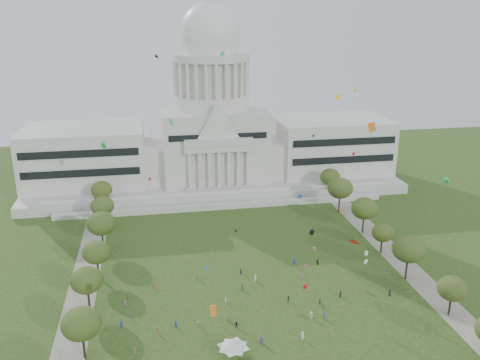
# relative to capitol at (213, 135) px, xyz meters

# --- Properties ---
(ground) EXTENTS (400.00, 400.00, 0.00)m
(ground) POSITION_rel_capitol_xyz_m (0.00, -113.59, -22.30)
(ground) COLOR #2F4517
(ground) RESTS_ON ground
(capitol) EXTENTS (160.00, 64.50, 91.30)m
(capitol) POSITION_rel_capitol_xyz_m (0.00, 0.00, 0.00)
(capitol) COLOR beige
(capitol) RESTS_ON ground
(path_left) EXTENTS (8.00, 160.00, 0.04)m
(path_left) POSITION_rel_capitol_xyz_m (-48.00, -83.59, -22.28)
(path_left) COLOR gray
(path_left) RESTS_ON ground
(path_right) EXTENTS (8.00, 160.00, 0.04)m
(path_right) POSITION_rel_capitol_xyz_m (48.00, -83.59, -22.28)
(path_right) COLOR gray
(path_right) RESTS_ON ground
(row_tree_l_1) EXTENTS (8.86, 8.86, 12.59)m
(row_tree_l_1) POSITION_rel_capitol_xyz_m (-44.07, -116.55, -13.34)
(row_tree_l_1) COLOR black
(row_tree_l_1) RESTS_ON ground
(row_tree_r_1) EXTENTS (7.58, 7.58, 10.78)m
(row_tree_r_1) POSITION_rel_capitol_xyz_m (46.22, -115.34, -14.64)
(row_tree_r_1) COLOR black
(row_tree_r_1) RESTS_ON ground
(row_tree_l_2) EXTENTS (8.42, 8.42, 11.97)m
(row_tree_l_2) POSITION_rel_capitol_xyz_m (-45.04, -96.29, -13.79)
(row_tree_l_2) COLOR black
(row_tree_l_2) RESTS_ON ground
(row_tree_r_2) EXTENTS (9.55, 9.55, 13.58)m
(row_tree_r_2) POSITION_rel_capitol_xyz_m (44.17, -96.15, -12.64)
(row_tree_r_2) COLOR black
(row_tree_r_2) RESTS_ON ground
(row_tree_l_3) EXTENTS (8.12, 8.12, 11.55)m
(row_tree_l_3) POSITION_rel_capitol_xyz_m (-44.09, -79.67, -14.09)
(row_tree_l_3) COLOR black
(row_tree_l_3) RESTS_ON ground
(row_tree_r_3) EXTENTS (7.01, 7.01, 9.98)m
(row_tree_r_3) POSITION_rel_capitol_xyz_m (44.40, -79.10, -15.21)
(row_tree_r_3) COLOR black
(row_tree_r_3) RESTS_ON ground
(row_tree_l_4) EXTENTS (9.29, 9.29, 13.21)m
(row_tree_l_4) POSITION_rel_capitol_xyz_m (-44.08, -61.17, -12.90)
(row_tree_l_4) COLOR black
(row_tree_l_4) RESTS_ON ground
(row_tree_r_4) EXTENTS (9.19, 9.19, 13.06)m
(row_tree_r_4) POSITION_rel_capitol_xyz_m (44.76, -63.55, -13.01)
(row_tree_r_4) COLOR black
(row_tree_r_4) RESTS_ON ground
(row_tree_l_5) EXTENTS (8.33, 8.33, 11.85)m
(row_tree_l_5) POSITION_rel_capitol_xyz_m (-45.22, -42.58, -13.88)
(row_tree_l_5) COLOR black
(row_tree_l_5) RESTS_ON ground
(row_tree_r_5) EXTENTS (9.82, 9.82, 13.96)m
(row_tree_r_5) POSITION_rel_capitol_xyz_m (43.49, -43.40, -12.37)
(row_tree_r_5) COLOR black
(row_tree_r_5) RESTS_ON ground
(row_tree_l_6) EXTENTS (8.19, 8.19, 11.64)m
(row_tree_l_6) POSITION_rel_capitol_xyz_m (-46.87, -24.45, -14.02)
(row_tree_l_6) COLOR black
(row_tree_l_6) RESTS_ON ground
(row_tree_r_6) EXTENTS (8.42, 8.42, 11.97)m
(row_tree_r_6) POSITION_rel_capitol_xyz_m (45.96, -25.46, -13.79)
(row_tree_r_6) COLOR black
(row_tree_r_6) RESTS_ON ground
(event_tent) EXTENTS (9.65, 9.65, 4.17)m
(event_tent) POSITION_rel_capitol_xyz_m (-11.02, -121.64, -19.06)
(event_tent) COLOR #4C4C4C
(event_tent) RESTS_ON ground
(person_0) EXTENTS (0.92, 1.09, 1.91)m
(person_0) POSITION_rel_capitol_xyz_m (35.46, -103.91, -21.34)
(person_0) COLOR #26262B
(person_0) RESTS_ON ground
(person_2) EXTENTS (1.06, 0.91, 1.86)m
(person_2) POSITION_rel_capitol_xyz_m (21.93, -102.37, -21.36)
(person_2) COLOR #26262B
(person_2) RESTS_ON ground
(person_3) EXTENTS (1.10, 1.44, 1.99)m
(person_3) POSITION_rel_capitol_xyz_m (10.84, -110.64, -21.30)
(person_3) COLOR silver
(person_3) RESTS_ON ground
(person_4) EXTENTS (0.59, 1.05, 1.76)m
(person_4) POSITION_rel_capitol_xyz_m (7.24, -101.87, -21.41)
(person_4) COLOR #26262B
(person_4) RESTS_ON ground
(person_5) EXTENTS (1.67, 1.36, 1.70)m
(person_5) POSITION_rel_capitol_xyz_m (-8.51, -111.20, -21.44)
(person_5) COLOR #26262B
(person_5) RESTS_ON ground
(person_8) EXTENTS (0.81, 0.55, 1.55)m
(person_8) POSITION_rel_capitol_xyz_m (-17.79, -108.16, -21.52)
(person_8) COLOR silver
(person_8) RESTS_ON ground
(person_9) EXTENTS (0.91, 1.32, 1.86)m
(person_9) POSITION_rel_capitol_xyz_m (14.07, -111.39, -21.37)
(person_9) COLOR navy
(person_9) RESTS_ON ground
(person_10) EXTENTS (0.72, 1.09, 1.72)m
(person_10) POSITION_rel_capitol_xyz_m (15.24, -104.64, -21.44)
(person_10) COLOR #33723F
(person_10) RESTS_ON ground
(distant_crowd) EXTENTS (57.06, 37.61, 1.94)m
(distant_crowd) POSITION_rel_capitol_xyz_m (-12.46, -99.77, -21.44)
(distant_crowd) COLOR olive
(distant_crowd) RESTS_ON ground
(kite_swarm) EXTENTS (83.22, 105.85, 63.66)m
(kite_swarm) POSITION_rel_capitol_xyz_m (-0.87, -104.56, 5.68)
(kite_swarm) COLOR red
(kite_swarm) RESTS_ON ground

